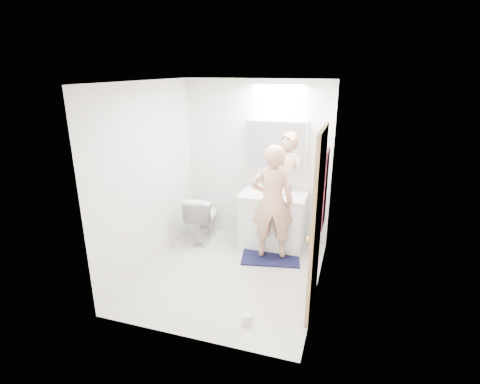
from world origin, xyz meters
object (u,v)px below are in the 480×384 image
at_px(person, 272,202).
at_px(soap_bottle_a, 256,182).
at_px(soap_bottle_b, 268,184).
at_px(medicine_cabinet, 276,144).
at_px(toilet_paper_roll, 247,318).
at_px(toilet, 203,217).
at_px(toothbrush_cup, 288,189).
at_px(vanity_cabinet, 273,221).

xyz_separation_m(person, soap_bottle_a, (-0.38, 0.52, 0.09)).
distance_m(person, soap_bottle_b, 0.59).
height_order(medicine_cabinet, toilet_paper_roll, medicine_cabinet).
xyz_separation_m(toilet, soap_bottle_a, (0.75, 0.26, 0.56)).
relative_size(toilet, toothbrush_cup, 8.06).
xyz_separation_m(medicine_cabinet, soap_bottle_a, (-0.28, -0.06, -0.58)).
bearing_deg(person, toilet, -23.72).
relative_size(toilet, toilet_paper_roll, 6.62).
height_order(person, soap_bottle_b, person).
bearing_deg(toothbrush_cup, medicine_cabinet, 166.85).
distance_m(soap_bottle_a, toilet_paper_roll, 2.20).
height_order(vanity_cabinet, toothbrush_cup, toothbrush_cup).
relative_size(vanity_cabinet, medicine_cabinet, 1.02).
bearing_deg(toilet, vanity_cabinet, -178.30).
relative_size(medicine_cabinet, toilet_paper_roll, 8.00).
bearing_deg(toothbrush_cup, person, -102.53).
bearing_deg(person, toilet_paper_roll, 82.42).
distance_m(toilet, toothbrush_cup, 1.37).
bearing_deg(vanity_cabinet, toilet_paper_roll, -85.17).
relative_size(vanity_cabinet, soap_bottle_b, 5.61).
distance_m(vanity_cabinet, toothbrush_cup, 0.53).
bearing_deg(soap_bottle_b, vanity_cabinet, -54.27).
relative_size(toilet, soap_bottle_a, 3.63).
distance_m(medicine_cabinet, soap_bottle_b, 0.61).
relative_size(soap_bottle_b, toothbrush_cup, 1.77).
xyz_separation_m(toilet, toothbrush_cup, (1.24, 0.27, 0.50)).
height_order(vanity_cabinet, soap_bottle_a, soap_bottle_a).
bearing_deg(toilet_paper_roll, vanity_cabinet, 94.83).
bearing_deg(soap_bottle_a, medicine_cabinet, 12.08).
bearing_deg(toothbrush_cup, toilet_paper_roll, -90.95).
bearing_deg(person, soap_bottle_a, -65.06).
bearing_deg(toothbrush_cup, soap_bottle_a, -178.84).
xyz_separation_m(vanity_cabinet, soap_bottle_a, (-0.31, 0.15, 0.53)).
xyz_separation_m(toothbrush_cup, toilet_paper_roll, (-0.03, -1.98, -0.81)).
bearing_deg(soap_bottle_a, vanity_cabinet, -25.98).
bearing_deg(toilet_paper_roll, toilet, 125.41).
distance_m(toilet, soap_bottle_b, 1.11).
bearing_deg(medicine_cabinet, soap_bottle_b, -163.63).
relative_size(toothbrush_cup, toilet_paper_roll, 0.82).
bearing_deg(vanity_cabinet, soap_bottle_a, 154.02).
height_order(toilet, person, person).
height_order(person, toothbrush_cup, person).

